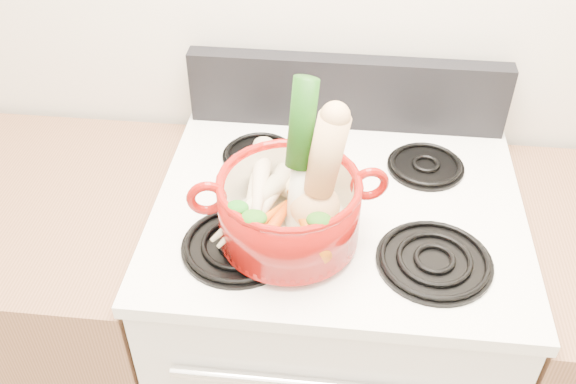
# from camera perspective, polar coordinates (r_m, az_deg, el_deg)

# --- Properties ---
(stove_body) EXTENTS (0.76, 0.65, 0.92)m
(stove_body) POSITION_cam_1_polar(r_m,az_deg,el_deg) (1.73, 3.69, -13.25)
(stove_body) COLOR silver
(stove_body) RESTS_ON floor
(cooktop) EXTENTS (0.78, 0.67, 0.03)m
(cooktop) POSITION_cam_1_polar(r_m,az_deg,el_deg) (1.38, 4.50, -1.35)
(cooktop) COLOR white
(cooktop) RESTS_ON stove_body
(control_backsplash) EXTENTS (0.76, 0.05, 0.18)m
(control_backsplash) POSITION_cam_1_polar(r_m,az_deg,el_deg) (1.56, 5.24, 8.81)
(control_backsplash) COLOR black
(control_backsplash) RESTS_ON cooktop
(burner_front_left) EXTENTS (0.22, 0.22, 0.02)m
(burner_front_left) POSITION_cam_1_polar(r_m,az_deg,el_deg) (1.26, -4.46, -4.68)
(burner_front_left) COLOR black
(burner_front_left) RESTS_ON cooktop
(burner_front_right) EXTENTS (0.22, 0.22, 0.02)m
(burner_front_right) POSITION_cam_1_polar(r_m,az_deg,el_deg) (1.26, 12.88, -5.89)
(burner_front_right) COLOR black
(burner_front_right) RESTS_ON cooktop
(burner_back_left) EXTENTS (0.17, 0.17, 0.02)m
(burner_back_left) POSITION_cam_1_polar(r_m,az_deg,el_deg) (1.49, -2.52, 3.40)
(burner_back_left) COLOR black
(burner_back_left) RESTS_ON cooktop
(burner_back_right) EXTENTS (0.17, 0.17, 0.02)m
(burner_back_right) POSITION_cam_1_polar(r_m,az_deg,el_deg) (1.49, 12.14, 2.38)
(burner_back_right) COLOR black
(burner_back_right) RESTS_ON cooktop
(dutch_oven) EXTENTS (0.33, 0.33, 0.13)m
(dutch_oven) POSITION_cam_1_polar(r_m,az_deg,el_deg) (1.22, 0.10, -1.54)
(dutch_oven) COLOR maroon
(dutch_oven) RESTS_ON burner_front_left
(pot_handle_left) EXTENTS (0.08, 0.04, 0.08)m
(pot_handle_left) POSITION_cam_1_polar(r_m,az_deg,el_deg) (1.19, -7.24, -0.54)
(pot_handle_left) COLOR maroon
(pot_handle_left) RESTS_ON dutch_oven
(pot_handle_right) EXTENTS (0.08, 0.04, 0.08)m
(pot_handle_right) POSITION_cam_1_polar(r_m,az_deg,el_deg) (1.22, 7.25, 0.73)
(pot_handle_right) COLOR maroon
(pot_handle_right) RESTS_ON dutch_oven
(squash) EXTENTS (0.15, 0.11, 0.26)m
(squash) POSITION_cam_1_polar(r_m,az_deg,el_deg) (1.17, 2.47, 1.79)
(squash) COLOR #E5B775
(squash) RESTS_ON dutch_oven
(leek) EXTENTS (0.08, 0.12, 0.32)m
(leek) POSITION_cam_1_polar(r_m,az_deg,el_deg) (1.16, 1.12, 3.20)
(leek) COLOR white
(leek) RESTS_ON dutch_oven
(ginger) EXTENTS (0.10, 0.08, 0.05)m
(ginger) POSITION_cam_1_polar(r_m,az_deg,el_deg) (1.30, 0.62, 0.43)
(ginger) COLOR #D7C584
(ginger) RESTS_ON dutch_oven
(parsnip_0) EXTENTS (0.11, 0.24, 0.07)m
(parsnip_0) POSITION_cam_1_polar(r_m,az_deg,el_deg) (1.27, -1.88, -0.59)
(parsnip_0) COLOR beige
(parsnip_0) RESTS_ON dutch_oven
(parsnip_1) EXTENTS (0.13, 0.19, 0.06)m
(parsnip_1) POSITION_cam_1_polar(r_m,az_deg,el_deg) (1.23, -3.54, -1.85)
(parsnip_1) COLOR beige
(parsnip_1) RESTS_ON dutch_oven
(parsnip_2) EXTENTS (0.09, 0.19, 0.06)m
(parsnip_2) POSITION_cam_1_polar(r_m,az_deg,el_deg) (1.24, -1.83, -0.77)
(parsnip_2) COLOR beige
(parsnip_2) RESTS_ON dutch_oven
(parsnip_3) EXTENTS (0.14, 0.18, 0.06)m
(parsnip_3) POSITION_cam_1_polar(r_m,az_deg,el_deg) (1.22, -3.76, -1.50)
(parsnip_3) COLOR beige
(parsnip_3) RESTS_ON dutch_oven
(parsnip_4) EXTENTS (0.05, 0.21, 0.06)m
(parsnip_4) POSITION_cam_1_polar(r_m,az_deg,el_deg) (1.27, -3.01, 0.59)
(parsnip_4) COLOR beige
(parsnip_4) RESTS_ON dutch_oven
(parsnip_5) EXTENTS (0.06, 0.25, 0.07)m
(parsnip_5) POSITION_cam_1_polar(r_m,az_deg,el_deg) (1.25, -2.58, 0.38)
(parsnip_5) COLOR #F0E2C3
(parsnip_5) RESTS_ON dutch_oven
(carrot_0) EXTENTS (0.10, 0.18, 0.05)m
(carrot_0) POSITION_cam_1_polar(r_m,az_deg,el_deg) (1.22, -1.07, -2.85)
(carrot_0) COLOR #B83609
(carrot_0) RESTS_ON dutch_oven
(carrot_1) EXTENTS (0.11, 0.14, 0.04)m
(carrot_1) POSITION_cam_1_polar(r_m,az_deg,el_deg) (1.22, -2.42, -2.85)
(carrot_1) COLOR orange
(carrot_1) RESTS_ON dutch_oven
(carrot_2) EXTENTS (0.11, 0.18, 0.05)m
(carrot_2) POSITION_cam_1_polar(r_m,az_deg,el_deg) (1.20, 1.53, -2.90)
(carrot_2) COLOR #C55909
(carrot_2) RESTS_ON dutch_oven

